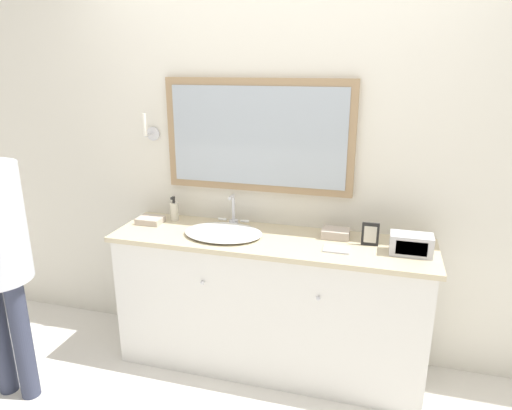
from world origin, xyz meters
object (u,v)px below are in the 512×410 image
(appliance_box, at_px, (411,244))
(picture_frame, at_px, (370,234))
(soap_bottle, at_px, (174,211))
(sink_basin, at_px, (224,232))

(appliance_box, bearing_deg, picture_frame, 162.42)
(soap_bottle, height_order, picture_frame, soap_bottle)
(soap_bottle, distance_m, picture_frame, 1.27)
(appliance_box, bearing_deg, soap_bottle, 173.44)
(sink_basin, xyz_separation_m, soap_bottle, (-0.40, 0.17, 0.04))
(sink_basin, relative_size, picture_frame, 3.53)
(soap_bottle, xyz_separation_m, picture_frame, (1.26, -0.10, 0.00))
(sink_basin, relative_size, soap_bottle, 2.95)
(sink_basin, height_order, appliance_box, sink_basin)
(soap_bottle, height_order, appliance_box, soap_bottle)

